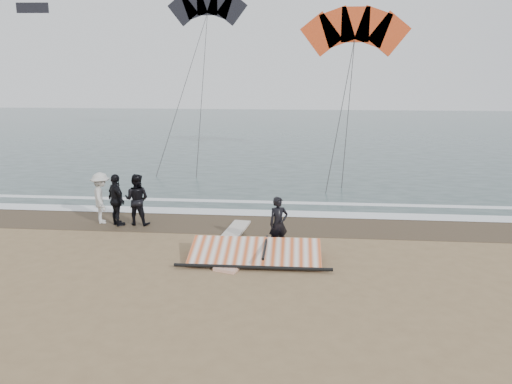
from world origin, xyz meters
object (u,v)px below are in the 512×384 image
man_main (278,224)px  board_white (240,257)px  sail_rig (253,253)px  board_cream (235,231)px

man_main → board_white: man_main is taller
man_main → sail_rig: 1.34m
sail_rig → board_white: bearing=-177.7°
sail_rig → man_main: bearing=52.2°
board_white → board_cream: 2.60m
board_white → sail_rig: sail_rig is taller
board_white → board_cream: size_ratio=1.02×
board_cream → board_white: bearing=-72.1°
board_white → board_cream: (-0.49, 2.55, 0.00)m
man_main → board_cream: size_ratio=0.75×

